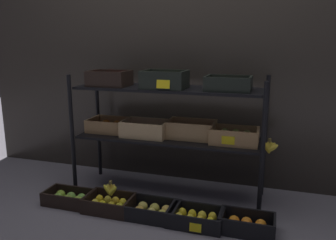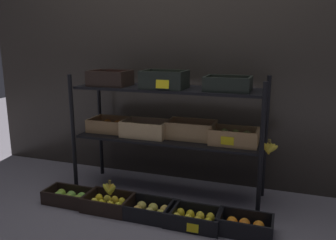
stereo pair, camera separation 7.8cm
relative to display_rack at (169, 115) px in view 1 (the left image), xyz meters
The scene contains 9 objects.
ground_plane 0.66m from the display_rack, 145.93° to the left, with size 10.00×10.00×0.00m, color slate.
storefront_wall 0.58m from the display_rack, 91.80° to the left, with size 3.86×0.12×2.13m, color #2D2823.
display_rack is the anchor object (origin of this frame).
crate_ground_apple_green 1.00m from the display_rack, 149.80° to the right, with size 0.37×0.20×0.11m.
crate_ground_lemon 0.81m from the display_rack, 130.93° to the right, with size 0.35×0.25×0.11m.
crate_ground_apple_gold 0.73m from the display_rack, 90.22° to the right, with size 0.37×0.24×0.11m.
crate_ground_right_lemon 0.80m from the display_rack, 52.36° to the right, with size 0.37×0.24×0.11m.
crate_ground_orange 0.98m from the display_rack, 31.09° to the right, with size 0.36×0.21×0.12m.
banana_bunch_loose 0.71m from the display_rack, 129.42° to the right, with size 0.13×0.05×0.12m.
Camera 1 is at (0.79, -2.51, 1.22)m, focal length 37.00 mm.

